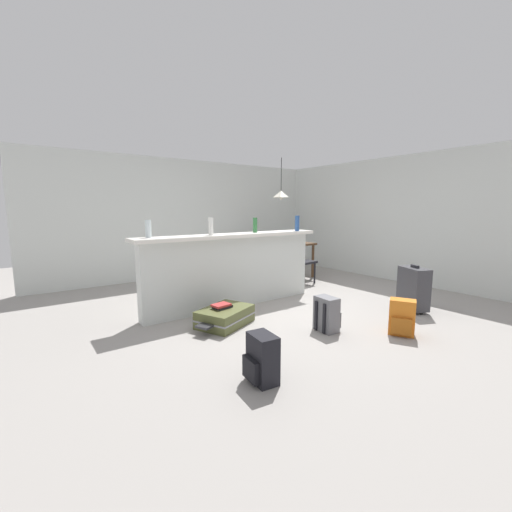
# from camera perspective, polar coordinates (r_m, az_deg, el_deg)

# --- Properties ---
(ground_plane) EXTENTS (13.00, 13.00, 0.05)m
(ground_plane) POSITION_cam_1_polar(r_m,az_deg,el_deg) (5.10, 4.69, -8.83)
(ground_plane) COLOR gray
(wall_back) EXTENTS (6.60, 0.10, 2.50)m
(wall_back) POSITION_cam_1_polar(r_m,az_deg,el_deg) (7.45, -10.80, 6.42)
(wall_back) COLOR silver
(wall_back) RESTS_ON ground_plane
(wall_right) EXTENTS (0.10, 6.00, 2.50)m
(wall_right) POSITION_cam_1_polar(r_m,az_deg,el_deg) (7.41, 21.47, 5.99)
(wall_right) COLOR silver
(wall_right) RESTS_ON ground_plane
(partition_half_wall) EXTENTS (2.80, 0.20, 1.05)m
(partition_half_wall) POSITION_cam_1_polar(r_m,az_deg,el_deg) (4.95, -3.96, -2.78)
(partition_half_wall) COLOR silver
(partition_half_wall) RESTS_ON ground_plane
(bar_countertop) EXTENTS (2.96, 0.40, 0.05)m
(bar_countertop) POSITION_cam_1_polar(r_m,az_deg,el_deg) (4.87, -4.02, 3.58)
(bar_countertop) COLOR white
(bar_countertop) RESTS_ON partition_half_wall
(bottle_clear) EXTENTS (0.07, 0.07, 0.23)m
(bottle_clear) POSITION_cam_1_polar(r_m,az_deg,el_deg) (4.42, -18.20, 4.50)
(bottle_clear) COLOR silver
(bottle_clear) RESTS_ON bar_countertop
(bottle_white) EXTENTS (0.07, 0.07, 0.24)m
(bottle_white) POSITION_cam_1_polar(r_m,az_deg,el_deg) (4.65, -7.83, 5.11)
(bottle_white) COLOR silver
(bottle_white) RESTS_ON bar_countertop
(bottle_green) EXTENTS (0.07, 0.07, 0.23)m
(bottle_green) POSITION_cam_1_polar(r_m,az_deg,el_deg) (5.13, -0.15, 5.40)
(bottle_green) COLOR #2D6B38
(bottle_green) RESTS_ON bar_countertop
(bottle_blue) EXTENTS (0.07, 0.07, 0.25)m
(bottle_blue) POSITION_cam_1_polar(r_m,az_deg,el_deg) (5.53, 7.16, 5.66)
(bottle_blue) COLOR #284C89
(bottle_blue) RESTS_ON bar_countertop
(dining_table) EXTENTS (1.10, 0.80, 0.74)m
(dining_table) POSITION_cam_1_polar(r_m,az_deg,el_deg) (7.02, 5.11, 1.49)
(dining_table) COLOR #4C331E
(dining_table) RESTS_ON ground_plane
(dining_chair_near_partition) EXTENTS (0.43, 0.43, 0.93)m
(dining_chair_near_partition) POSITION_cam_1_polar(r_m,az_deg,el_deg) (6.56, 7.69, -0.18)
(dining_chair_near_partition) COLOR black
(dining_chair_near_partition) RESTS_ON ground_plane
(dining_chair_far_side) EXTENTS (0.40, 0.40, 0.93)m
(dining_chair_far_side) POSITION_cam_1_polar(r_m,az_deg,el_deg) (7.48, 2.13, 0.93)
(dining_chair_far_side) COLOR black
(dining_chair_far_side) RESTS_ON ground_plane
(pendant_lamp) EXTENTS (0.34, 0.34, 0.85)m
(pendant_lamp) POSITION_cam_1_polar(r_m,az_deg,el_deg) (6.96, 4.37, 10.68)
(pendant_lamp) COLOR black
(suitcase_flat_olive) EXTENTS (0.89, 0.73, 0.22)m
(suitcase_flat_olive) POSITION_cam_1_polar(r_m,az_deg,el_deg) (4.26, -5.42, -10.40)
(suitcase_flat_olive) COLOR #51562D
(suitcase_flat_olive) RESTS_ON ground_plane
(backpack_black) EXTENTS (0.27, 0.30, 0.42)m
(backpack_black) POSITION_cam_1_polar(r_m,az_deg,el_deg) (2.92, 1.02, -17.48)
(backpack_black) COLOR black
(backpack_black) RESTS_ON ground_plane
(suitcase_upright_charcoal) EXTENTS (0.40, 0.50, 0.67)m
(suitcase_upright_charcoal) POSITION_cam_1_polar(r_m,az_deg,el_deg) (5.27, 25.64, -5.06)
(suitcase_upright_charcoal) COLOR #38383D
(suitcase_upright_charcoal) RESTS_ON ground_plane
(backpack_grey) EXTENTS (0.27, 0.29, 0.42)m
(backpack_grey) POSITION_cam_1_polar(r_m,az_deg,el_deg) (4.11, 12.20, -9.89)
(backpack_grey) COLOR slate
(backpack_grey) RESTS_ON ground_plane
(backpack_orange) EXTENTS (0.32, 0.33, 0.42)m
(backpack_orange) POSITION_cam_1_polar(r_m,az_deg,el_deg) (4.26, 23.99, -9.79)
(backpack_orange) COLOR orange
(backpack_orange) RESTS_ON ground_plane
(book_stack) EXTENTS (0.27, 0.20, 0.06)m
(book_stack) POSITION_cam_1_polar(r_m,az_deg,el_deg) (4.23, -5.95, -8.60)
(book_stack) COLOR black
(book_stack) RESTS_ON suitcase_flat_olive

